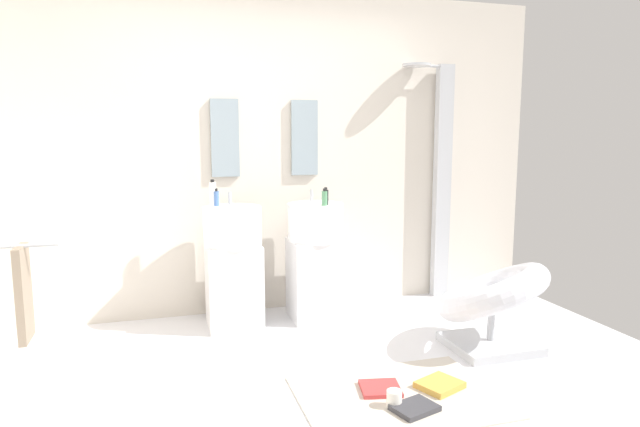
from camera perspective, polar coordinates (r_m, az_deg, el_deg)
name	(u,v)px	position (r m, az deg, el deg)	size (l,w,h in m)	color
ground_plane	(322,395)	(3.35, 0.26, -18.14)	(4.80, 3.60, 0.04)	silver
rear_partition	(264,153)	(4.60, -5.76, 6.15)	(4.80, 0.10, 2.60)	beige
pedestal_sink_left	(233,265)	(4.27, -8.88, -5.21)	(0.44, 0.44, 1.02)	white
pedestal_sink_right	(316,259)	(4.40, -0.45, -4.70)	(0.44, 0.44, 1.02)	white
vanity_mirror_left	(225,138)	(4.48, -9.73, 7.64)	(0.22, 0.03, 0.61)	#8C9EA8
vanity_mirror_right	(304,138)	(4.61, -1.61, 7.77)	(0.22, 0.03, 0.61)	#8C9EA8
shower_column	(441,177)	(5.04, 12.28, 3.68)	(0.49, 0.24, 2.05)	#B7BABF
lounge_chair	(492,299)	(3.99, 17.23, -8.38)	(1.10, 1.10, 0.65)	#B7BABF
towel_rack	(18,298)	(3.28, -28.60, -7.62)	(0.37, 0.22, 0.95)	#B7BABF
area_rug	(398,397)	(3.30, 8.04, -18.13)	(1.11, 0.83, 0.01)	beige
magazine_red	(380,388)	(3.35, 6.21, -17.40)	(0.22, 0.21, 0.02)	#B73838
magazine_ochre	(440,385)	(3.43, 12.17, -16.80)	(0.24, 0.20, 0.04)	gold
magazine_charcoal	(415,408)	(3.16, 9.69, -19.06)	(0.23, 0.17, 0.03)	#38383D
coffee_mug	(394,399)	(3.17, 7.62, -18.31)	(0.08, 0.08, 0.09)	white
soap_bottle_blue	(216,198)	(4.24, -10.60, 1.56)	(0.04, 0.04, 0.13)	#4C72B7
soap_bottle_green	(324,198)	(4.20, 0.46, 1.62)	(0.04, 0.04, 0.13)	#59996B
soap_bottle_white	(213,194)	(4.25, -10.94, 2.02)	(0.05, 0.05, 0.20)	white
soap_bottle_black	(326,197)	(4.24, 0.59, 1.71)	(0.04, 0.04, 0.13)	black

